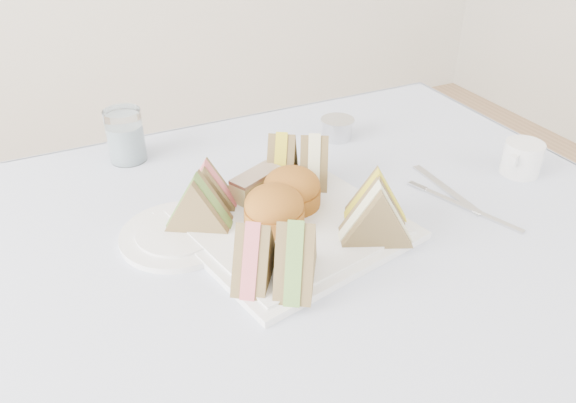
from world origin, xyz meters
name	(u,v)px	position (x,y,z in m)	size (l,w,h in m)	color
table	(341,402)	(0.00, 0.00, 0.37)	(0.90, 0.90, 0.74)	brown
tablecloth	(354,243)	(0.00, 0.00, 0.74)	(1.02, 1.02, 0.01)	white
serving_plate	(288,225)	(-0.07, 0.08, 0.75)	(0.31, 0.31, 0.01)	white
sandwich_fl_a	(254,250)	(-0.17, -0.02, 0.80)	(0.10, 0.05, 0.09)	olive
sandwich_fl_b	(296,251)	(-0.13, -0.05, 0.81)	(0.11, 0.05, 0.10)	olive
sandwich_fr_a	(377,195)	(0.05, 0.03, 0.80)	(0.10, 0.05, 0.09)	olive
sandwich_fr_b	(377,212)	(0.02, -0.02, 0.81)	(0.11, 0.05, 0.10)	olive
sandwich_bl_a	(198,201)	(-0.20, 0.13, 0.80)	(0.10, 0.05, 0.09)	olive
sandwich_bl_b	(207,184)	(-0.17, 0.17, 0.80)	(0.09, 0.04, 0.08)	olive
sandwich_br_a	(314,158)	(0.02, 0.17, 0.80)	(0.10, 0.05, 0.09)	olive
sandwich_br_b	(282,156)	(-0.02, 0.20, 0.80)	(0.10, 0.05, 0.09)	olive
scone_left	(274,208)	(-0.10, 0.08, 0.79)	(0.09, 0.09, 0.06)	#9B5A27
scone_right	(292,189)	(-0.05, 0.12, 0.79)	(0.09, 0.09, 0.06)	#9B5A27
pastry_slice	(256,185)	(-0.09, 0.17, 0.78)	(0.09, 0.04, 0.04)	tan
side_plate	(178,235)	(-0.24, 0.13, 0.75)	(0.18, 0.18, 0.01)	white
water_glass	(125,136)	(-0.25, 0.42, 0.80)	(0.07, 0.07, 0.10)	white
tea_strainer	(337,130)	(0.16, 0.32, 0.77)	(0.07, 0.07, 0.04)	silver
knife	(446,189)	(0.23, 0.06, 0.75)	(0.01, 0.18, 0.00)	silver
fork	(472,210)	(0.22, -0.01, 0.75)	(0.01, 0.18, 0.00)	silver
creamer_jug	(522,158)	(0.39, 0.05, 0.78)	(0.07, 0.07, 0.06)	white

